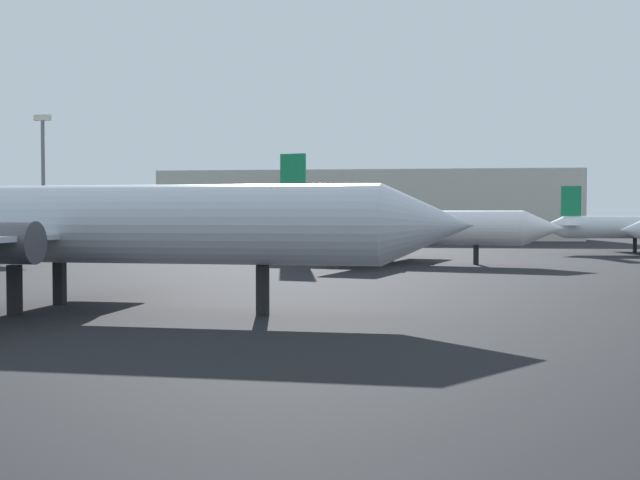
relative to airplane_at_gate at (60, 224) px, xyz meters
name	(u,v)px	position (x,y,z in m)	size (l,w,h in m)	color
airplane_at_gate	(60,224)	(0.00, 0.00, 0.00)	(37.68, 22.65, 12.14)	silver
airplane_far_left	(395,227)	(14.51, 38.39, -0.77)	(29.43, 25.31, 10.38)	white
light_mast_left	(43,172)	(-35.04, 69.15, 6.33)	(2.40, 0.50, 18.26)	slate
terminal_building	(368,206)	(7.62, 109.51, 2.00)	(72.79, 22.35, 12.09)	beige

